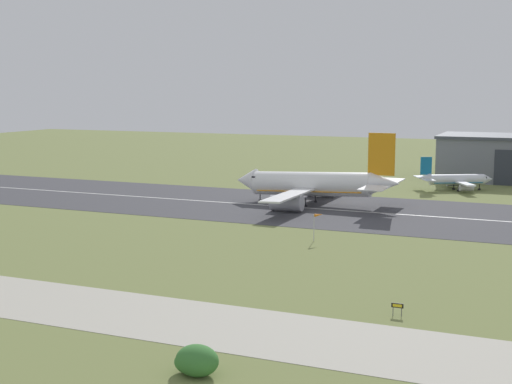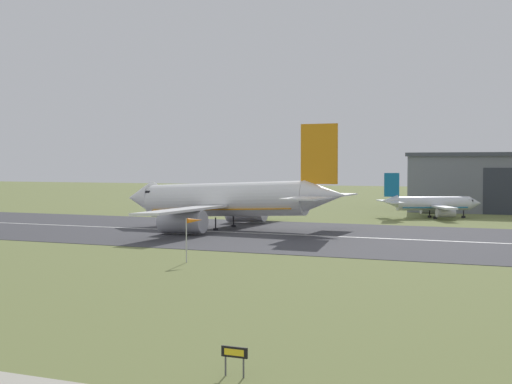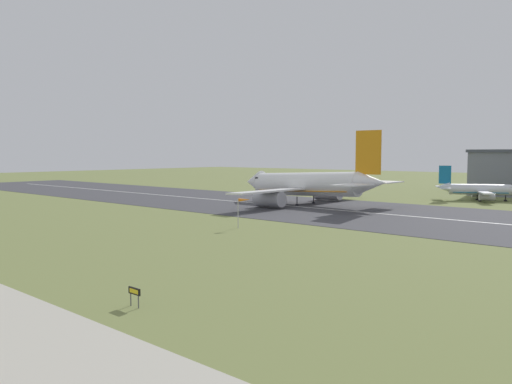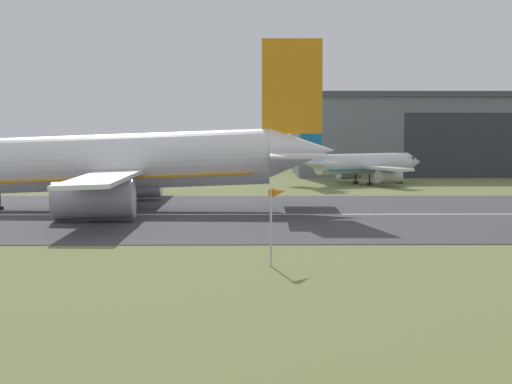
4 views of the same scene
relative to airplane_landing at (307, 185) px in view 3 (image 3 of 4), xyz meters
name	(u,v)px [view 3 (image 3 of 4)]	position (x,y,z in m)	size (l,w,h in m)	color
ground_plane	(219,252)	(26.19, -57.94, -5.04)	(615.38, 615.38, 0.00)	olive
runway_strip	(394,215)	(26.19, -5.52, -5.01)	(375.38, 48.39, 0.06)	#3D3D42
runway_centreline	(394,215)	(26.19, -5.52, -4.97)	(337.84, 0.70, 0.01)	silver
airplane_landing	(307,185)	(0.00, 0.00, 0.00)	(42.94, 51.14, 18.32)	white
airplane_parked_centre	(478,190)	(29.49, 39.77, -1.99)	(22.47, 20.05, 9.67)	silver
windsock_pole	(244,201)	(14.22, -39.76, -0.38)	(1.52, 2.21, 5.23)	#B7B7BC
runway_sign	(134,293)	(37.61, -79.44, -3.80)	(1.54, 0.14, 1.67)	#4C4C51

